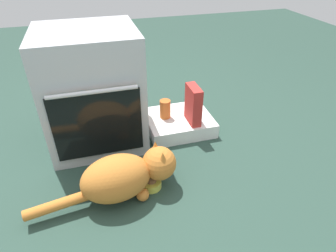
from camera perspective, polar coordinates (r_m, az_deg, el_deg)
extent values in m
plane|color=#284238|center=(1.83, -10.42, -10.42)|extent=(8.00, 8.00, 0.00)
cube|color=#B7BABF|center=(1.99, -14.77, 6.97)|extent=(0.63, 0.57, 0.80)
cube|color=black|center=(1.78, -13.72, 0.12)|extent=(0.53, 0.01, 0.44)
cylinder|color=silver|center=(1.64, -14.75, 6.55)|extent=(0.50, 0.02, 0.02)
cube|color=white|center=(2.21, 2.16, 0.71)|extent=(0.49, 0.41, 0.11)
cylinder|color=#D1D14C|center=(1.74, -3.38, -11.41)|extent=(0.12, 0.12, 0.05)
sphere|color=brown|center=(1.73, -3.39, -11.02)|extent=(0.07, 0.07, 0.07)
ellipsoid|color=#C6752D|center=(1.62, -10.10, -10.17)|extent=(0.42, 0.31, 0.26)
sphere|color=#C6752D|center=(1.66, -1.76, -7.41)|extent=(0.20, 0.20, 0.20)
cone|color=#C6752D|center=(1.65, -2.52, -4.33)|extent=(0.07, 0.07, 0.09)
cone|color=#C6752D|center=(1.57, -1.06, -6.58)|extent=(0.07, 0.07, 0.09)
cylinder|color=#C6752D|center=(1.66, -21.21, -14.47)|extent=(0.34, 0.10, 0.07)
sphere|color=#C6752D|center=(1.77, -6.65, -10.26)|extent=(0.07, 0.07, 0.07)
sphere|color=#C6752D|center=(1.67, -5.06, -13.46)|extent=(0.07, 0.07, 0.07)
cube|color=#B72D28|center=(2.06, 5.06, 4.23)|extent=(0.07, 0.18, 0.28)
cylinder|color=#D16023|center=(2.14, -0.57, 3.42)|extent=(0.08, 0.08, 0.14)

